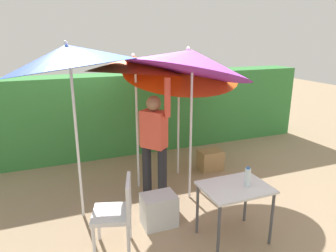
{
  "coord_description": "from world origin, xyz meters",
  "views": [
    {
      "loc": [
        -1.65,
        -3.9,
        2.43
      ],
      "look_at": [
        0.0,
        0.3,
        1.1
      ],
      "focal_mm": 32.95,
      "sensor_mm": 36.0,
      "label": 1
    }
  ],
  "objects_px": {
    "umbrella_yellow": "(190,61)",
    "chair_plastic": "(118,210)",
    "umbrella_navy": "(181,65)",
    "bottle_water": "(247,177)",
    "crate_cardboard": "(210,160)",
    "folding_table": "(235,193)",
    "cooler_box": "(159,210)",
    "person_vendor": "(154,140)",
    "umbrella_rainbow": "(68,57)",
    "umbrella_orange": "(134,65)"
  },
  "relations": [
    {
      "from": "umbrella_navy",
      "to": "bottle_water",
      "type": "xyz_separation_m",
      "value": [
        -0.03,
        -2.03,
        -1.13
      ]
    },
    {
      "from": "folding_table",
      "to": "umbrella_yellow",
      "type": "bearing_deg",
      "value": 93.79
    },
    {
      "from": "umbrella_yellow",
      "to": "umbrella_navy",
      "type": "distance_m",
      "value": 0.88
    },
    {
      "from": "bottle_water",
      "to": "umbrella_navy",
      "type": "bearing_deg",
      "value": 89.23
    },
    {
      "from": "umbrella_orange",
      "to": "chair_plastic",
      "type": "relative_size",
      "value": 2.54
    },
    {
      "from": "umbrella_orange",
      "to": "umbrella_yellow",
      "type": "height_order",
      "value": "umbrella_yellow"
    },
    {
      "from": "umbrella_rainbow",
      "to": "umbrella_yellow",
      "type": "height_order",
      "value": "umbrella_yellow"
    },
    {
      "from": "crate_cardboard",
      "to": "folding_table",
      "type": "bearing_deg",
      "value": -111.26
    },
    {
      "from": "umbrella_yellow",
      "to": "umbrella_navy",
      "type": "xyz_separation_m",
      "value": [
        0.24,
        0.84,
        -0.13
      ]
    },
    {
      "from": "person_vendor",
      "to": "folding_table",
      "type": "distance_m",
      "value": 1.48
    },
    {
      "from": "crate_cardboard",
      "to": "bottle_water",
      "type": "distance_m",
      "value": 2.16
    },
    {
      "from": "person_vendor",
      "to": "folding_table",
      "type": "relative_size",
      "value": 2.35
    },
    {
      "from": "umbrella_orange",
      "to": "cooler_box",
      "type": "distance_m",
      "value": 2.13
    },
    {
      "from": "umbrella_navy",
      "to": "crate_cardboard",
      "type": "xyz_separation_m",
      "value": [
        0.59,
        -0.07,
        -1.77
      ]
    },
    {
      "from": "chair_plastic",
      "to": "bottle_water",
      "type": "distance_m",
      "value": 1.56
    },
    {
      "from": "person_vendor",
      "to": "bottle_water",
      "type": "distance_m",
      "value": 1.55
    },
    {
      "from": "chair_plastic",
      "to": "umbrella_navy",
      "type": "bearing_deg",
      "value": 47.9
    },
    {
      "from": "cooler_box",
      "to": "umbrella_navy",
      "type": "bearing_deg",
      "value": 56.73
    },
    {
      "from": "umbrella_navy",
      "to": "bottle_water",
      "type": "bearing_deg",
      "value": -90.77
    },
    {
      "from": "person_vendor",
      "to": "folding_table",
      "type": "bearing_deg",
      "value": -67.61
    },
    {
      "from": "umbrella_yellow",
      "to": "bottle_water",
      "type": "distance_m",
      "value": 1.75
    },
    {
      "from": "umbrella_yellow",
      "to": "chair_plastic",
      "type": "height_order",
      "value": "umbrella_yellow"
    },
    {
      "from": "person_vendor",
      "to": "chair_plastic",
      "type": "distance_m",
      "value": 1.36
    },
    {
      "from": "umbrella_orange",
      "to": "folding_table",
      "type": "distance_m",
      "value": 2.35
    },
    {
      "from": "folding_table",
      "to": "bottle_water",
      "type": "height_order",
      "value": "bottle_water"
    },
    {
      "from": "umbrella_rainbow",
      "to": "chair_plastic",
      "type": "relative_size",
      "value": 2.83
    },
    {
      "from": "chair_plastic",
      "to": "cooler_box",
      "type": "distance_m",
      "value": 0.73
    },
    {
      "from": "person_vendor",
      "to": "umbrella_rainbow",
      "type": "bearing_deg",
      "value": -172.43
    },
    {
      "from": "chair_plastic",
      "to": "crate_cardboard",
      "type": "distance_m",
      "value": 2.66
    },
    {
      "from": "umbrella_rainbow",
      "to": "umbrella_yellow",
      "type": "bearing_deg",
      "value": -1.5
    },
    {
      "from": "folding_table",
      "to": "bottle_water",
      "type": "relative_size",
      "value": 3.33
    },
    {
      "from": "umbrella_navy",
      "to": "cooler_box",
      "type": "height_order",
      "value": "umbrella_navy"
    },
    {
      "from": "umbrella_navy",
      "to": "person_vendor",
      "type": "bearing_deg",
      "value": -137.7
    },
    {
      "from": "chair_plastic",
      "to": "folding_table",
      "type": "bearing_deg",
      "value": -13.52
    },
    {
      "from": "umbrella_yellow",
      "to": "chair_plastic",
      "type": "xyz_separation_m",
      "value": [
        -1.27,
        -0.83,
        -1.58
      ]
    },
    {
      "from": "cooler_box",
      "to": "bottle_water",
      "type": "xyz_separation_m",
      "value": [
        0.88,
        -0.65,
        0.61
      ]
    },
    {
      "from": "folding_table",
      "to": "bottle_water",
      "type": "bearing_deg",
      "value": -17.74
    },
    {
      "from": "umbrella_orange",
      "to": "umbrella_navy",
      "type": "bearing_deg",
      "value": 14.21
    },
    {
      "from": "umbrella_rainbow",
      "to": "folding_table",
      "type": "bearing_deg",
      "value": -35.35
    },
    {
      "from": "umbrella_orange",
      "to": "umbrella_yellow",
      "type": "relative_size",
      "value": 0.89
    },
    {
      "from": "umbrella_yellow",
      "to": "crate_cardboard",
      "type": "xyz_separation_m",
      "value": [
        0.82,
        0.77,
        -1.9
      ]
    },
    {
      "from": "bottle_water",
      "to": "cooler_box",
      "type": "bearing_deg",
      "value": 143.49
    },
    {
      "from": "umbrella_navy",
      "to": "cooler_box",
      "type": "xyz_separation_m",
      "value": [
        -0.91,
        -1.38,
        -1.75
      ]
    },
    {
      "from": "chair_plastic",
      "to": "person_vendor",
      "type": "bearing_deg",
      "value": 52.08
    },
    {
      "from": "umbrella_rainbow",
      "to": "person_vendor",
      "type": "xyz_separation_m",
      "value": [
        1.13,
        0.15,
        -1.25
      ]
    },
    {
      "from": "umbrella_navy",
      "to": "cooler_box",
      "type": "distance_m",
      "value": 2.4
    },
    {
      "from": "crate_cardboard",
      "to": "umbrella_navy",
      "type": "bearing_deg",
      "value": 173.45
    },
    {
      "from": "umbrella_navy",
      "to": "person_vendor",
      "type": "xyz_separation_m",
      "value": [
        -0.71,
        -0.65,
        -1.03
      ]
    },
    {
      "from": "umbrella_orange",
      "to": "umbrella_yellow",
      "type": "bearing_deg",
      "value": -44.6
    },
    {
      "from": "umbrella_yellow",
      "to": "folding_table",
      "type": "bearing_deg",
      "value": -86.21
    }
  ]
}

